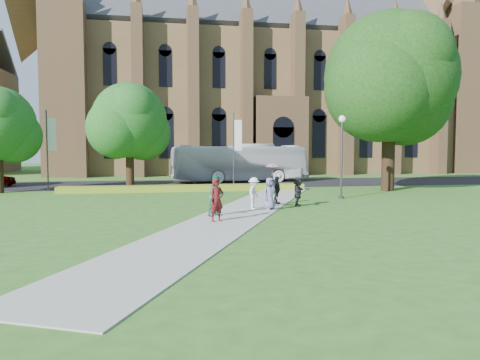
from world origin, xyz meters
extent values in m
plane|color=#355D1B|center=(0.00, 0.00, 0.00)|extent=(160.00, 160.00, 0.00)
cube|color=black|center=(0.00, 20.00, 0.01)|extent=(160.00, 10.00, 0.02)
cube|color=#B2B2A8|center=(0.00, 1.00, 0.02)|extent=(15.58, 28.54, 0.04)
cube|color=gold|center=(-2.00, 13.20, 0.23)|extent=(18.00, 1.40, 0.45)
cube|color=brown|center=(10.00, 40.00, 8.50)|extent=(52.00, 16.00, 17.00)
cube|color=#4D3924|center=(-14.50, 33.00, 10.50)|extent=(3.50, 3.50, 21.00)
cube|color=#4D3924|center=(34.50, 33.00, 10.50)|extent=(3.50, 3.50, 21.00)
cube|color=#4D3924|center=(10.00, 31.00, 4.50)|extent=(6.00, 2.50, 9.00)
cylinder|color=#38383D|center=(7.50, 6.50, 2.40)|extent=(0.14, 0.14, 4.80)
sphere|color=white|center=(7.50, 6.50, 5.02)|extent=(0.44, 0.44, 0.44)
cylinder|color=#38383D|center=(7.50, 6.50, 0.07)|extent=(0.36, 0.36, 0.15)
cylinder|color=#332114|center=(13.00, 11.00, 3.30)|extent=(0.96, 0.96, 6.60)
sphere|color=#14330D|center=(13.00, 11.00, 8.40)|extent=(9.60, 9.60, 9.60)
cylinder|color=#332114|center=(-6.00, 14.50, 2.06)|extent=(0.60, 0.60, 4.12)
sphere|color=#194A16|center=(-6.00, 14.50, 5.25)|extent=(5.60, 5.60, 5.60)
cylinder|color=#38383D|center=(2.00, 15.20, 3.00)|extent=(0.10, 0.10, 6.00)
cube|color=white|center=(2.35, 15.20, 4.20)|extent=(0.60, 0.02, 2.40)
cylinder|color=#38383D|center=(-12.00, 15.20, 3.00)|extent=(0.10, 0.10, 6.00)
cube|color=white|center=(-11.65, 15.20, 4.20)|extent=(0.60, 0.02, 2.40)
imported|color=white|center=(3.58, 21.45, 1.80)|extent=(13.03, 4.68, 3.55)
imported|color=#4F1312|center=(-1.43, -1.50, 0.97)|extent=(0.80, 0.69, 1.86)
imported|color=#177460|center=(-1.23, 0.06, 1.00)|extent=(1.16, 1.08, 1.91)
imported|color=white|center=(0.97, 2.20, 0.86)|extent=(1.03, 1.23, 1.65)
imported|color=black|center=(2.65, 4.06, 0.83)|extent=(0.88, 0.96, 1.58)
imported|color=slate|center=(1.75, 1.88, 0.86)|extent=(0.94, 0.78, 1.65)
imported|color=#23232A|center=(3.61, 3.11, 0.82)|extent=(1.00, 1.52, 1.57)
imported|color=tan|center=(1.93, 1.98, 2.01)|extent=(0.73, 0.73, 0.64)
camera|label=1|loc=(-3.90, -21.43, 3.24)|focal=35.00mm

